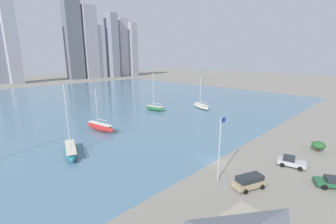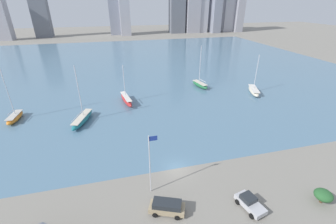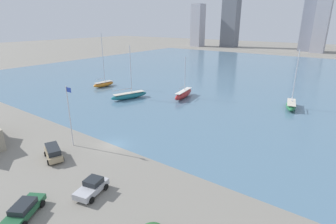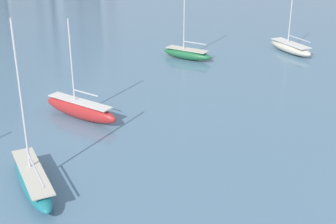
% 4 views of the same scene
% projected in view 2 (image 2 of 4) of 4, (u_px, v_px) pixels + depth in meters
% --- Properties ---
extents(ground_plane, '(500.00, 500.00, 0.00)m').
position_uv_depth(ground_plane, '(177.00, 169.00, 38.21)').
color(ground_plane, gray).
extents(harbor_water, '(180.00, 140.00, 0.00)m').
position_uv_depth(harbor_water, '(132.00, 66.00, 98.98)').
color(harbor_water, slate).
rests_on(harbor_water, ground_plane).
extents(flag_pole, '(1.24, 0.14, 9.77)m').
position_uv_depth(flag_pole, '(150.00, 163.00, 31.33)').
color(flag_pole, silver).
rests_on(flag_pole, ground_plane).
extents(yard_shrub, '(2.41, 2.41, 2.07)m').
position_uv_depth(yard_shrub, '(323.00, 195.00, 31.25)').
color(yard_shrub, '#4C3823').
rests_on(yard_shrub, ground_plane).
extents(sailboat_red, '(3.34, 10.05, 10.56)m').
position_uv_depth(sailboat_red, '(126.00, 99.00, 62.36)').
color(sailboat_red, '#B72828').
rests_on(sailboat_red, harbor_water).
extents(sailboat_green, '(3.78, 8.34, 13.26)m').
position_uv_depth(sailboat_green, '(200.00, 84.00, 74.00)').
color(sailboat_green, '#236B3D').
rests_on(sailboat_green, harbor_water).
extents(sailboat_orange, '(2.80, 7.25, 15.74)m').
position_uv_depth(sailboat_orange, '(15.00, 117.00, 53.23)').
color(sailboat_orange, orange).
rests_on(sailboat_orange, harbor_water).
extents(sailboat_teal, '(5.27, 10.24, 13.35)m').
position_uv_depth(sailboat_teal, '(82.00, 119.00, 52.35)').
color(sailboat_teal, '#1E757F').
rests_on(sailboat_teal, harbor_water).
extents(sailboat_cream, '(5.63, 9.61, 11.58)m').
position_uv_depth(sailboat_cream, '(254.00, 90.00, 69.08)').
color(sailboat_cream, beige).
rests_on(sailboat_cream, harbor_water).
extents(parked_suv_tan, '(5.10, 3.55, 1.89)m').
position_uv_depth(parked_suv_tan, '(167.00, 207.00, 29.87)').
color(parked_suv_tan, tan).
rests_on(parked_suv_tan, ground_plane).
extents(parked_pickup_silver, '(3.00, 4.55, 1.74)m').
position_uv_depth(parked_pickup_silver, '(250.00, 203.00, 30.65)').
color(parked_pickup_silver, '#B7B7BC').
rests_on(parked_pickup_silver, ground_plane).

